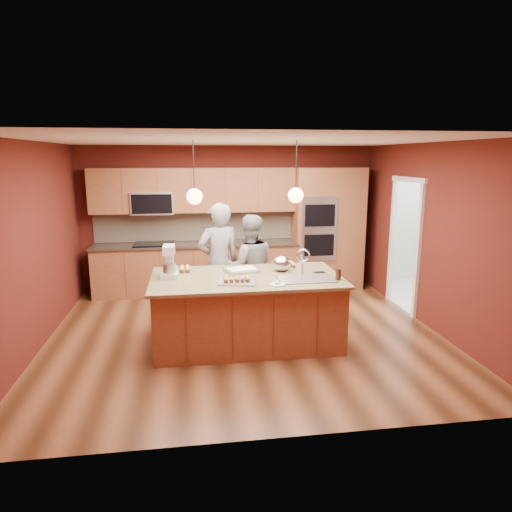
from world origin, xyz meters
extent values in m
plane|color=#402312|center=(0.00, 0.00, 0.00)|extent=(5.50, 5.50, 0.00)
plane|color=white|center=(0.00, 0.00, 2.70)|extent=(5.50, 5.50, 0.00)
plane|color=#4F1812|center=(0.00, 2.50, 1.35)|extent=(5.50, 0.00, 5.50)
plane|color=#4F1812|center=(0.00, -2.50, 1.35)|extent=(5.50, 0.00, 5.50)
plane|color=#4F1812|center=(-2.75, 0.00, 1.35)|extent=(0.00, 5.00, 5.00)
plane|color=#4F1812|center=(2.75, 0.00, 1.35)|extent=(0.00, 5.00, 5.00)
cube|color=brown|center=(-0.65, 2.20, 0.45)|extent=(3.70, 0.60, 0.90)
cube|color=#2C211A|center=(-0.65, 2.19, 0.92)|extent=(3.74, 0.64, 0.04)
cube|color=#C0AE90|center=(-0.65, 2.48, 1.22)|extent=(3.70, 0.03, 0.56)
cube|color=brown|center=(-0.65, 2.32, 1.90)|extent=(3.70, 0.36, 0.80)
cube|color=black|center=(-1.40, 2.18, 0.94)|extent=(0.72, 0.52, 0.03)
cube|color=#BABCC2|center=(-1.40, 2.30, 1.68)|extent=(0.76, 0.40, 0.40)
cube|color=brown|center=(1.60, 2.20, 1.15)|extent=(0.80, 0.60, 2.30)
cube|color=#BABCC2|center=(1.60, 1.90, 1.20)|extent=(0.66, 0.04, 1.20)
cube|color=brown|center=(2.25, 2.20, 1.15)|extent=(0.50, 0.60, 2.30)
plane|color=beige|center=(3.65, 1.20, 0.00)|extent=(2.60, 2.60, 0.00)
plane|color=beige|center=(4.55, 1.20, 1.35)|extent=(0.00, 2.70, 2.70)
cube|color=silver|center=(4.35, 1.20, 1.95)|extent=(0.35, 2.40, 0.75)
cylinder|color=black|center=(-0.67, -0.27, 2.35)|extent=(0.01, 0.01, 0.70)
sphere|color=#FF9358|center=(-0.67, -0.27, 2.00)|extent=(0.20, 0.20, 0.20)
cylinder|color=black|center=(0.64, -0.27, 2.35)|extent=(0.01, 0.01, 0.70)
sphere|color=#FF9358|center=(0.64, -0.27, 2.00)|extent=(0.20, 0.20, 0.20)
cube|color=brown|center=(-0.02, -0.27, 0.44)|extent=(2.42, 1.31, 0.89)
cube|color=tan|center=(-0.02, -0.27, 0.91)|extent=(2.52, 1.41, 0.04)
cube|color=#BABCC2|center=(0.74, -0.52, 0.85)|extent=(0.73, 0.42, 0.18)
imported|color=black|center=(-0.32, 0.69, 0.91)|extent=(0.75, 0.59, 1.82)
imported|color=slate|center=(0.15, 0.69, 0.82)|extent=(0.80, 0.62, 1.64)
cube|color=silver|center=(-1.03, -0.16, 0.96)|extent=(0.23, 0.30, 0.07)
cube|color=silver|center=(-1.03, -0.03, 1.14)|extent=(0.11, 0.09, 0.29)
cube|color=silver|center=(-1.03, -0.13, 1.30)|extent=(0.15, 0.29, 0.11)
cylinder|color=silver|center=(-1.03, -0.20, 1.04)|extent=(0.17, 0.17, 0.16)
cube|color=#B9BCC1|center=(-0.05, 0.00, 0.94)|extent=(0.51, 0.43, 0.03)
cube|color=white|center=(-0.05, 0.00, 0.96)|extent=(0.44, 0.36, 0.02)
cube|color=#BABCC2|center=(-0.17, -0.56, 0.94)|extent=(0.53, 0.43, 0.02)
ellipsoid|color=silver|center=(0.51, -0.03, 1.03)|extent=(0.27, 0.27, 0.23)
cylinder|color=silver|center=(0.32, -0.74, 0.94)|extent=(0.20, 0.20, 0.01)
cylinder|color=#341A0D|center=(1.14, -0.61, 1.00)|extent=(0.08, 0.08, 0.15)
cube|color=black|center=(1.01, -0.20, 0.93)|extent=(0.16, 0.11, 0.01)
cube|color=silver|center=(4.23, 0.85, 0.51)|extent=(0.75, 0.77, 1.03)
cube|color=silver|center=(4.22, 1.50, 0.53)|extent=(0.82, 0.83, 1.05)
camera|label=1|loc=(-0.73, -6.12, 2.49)|focal=32.00mm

